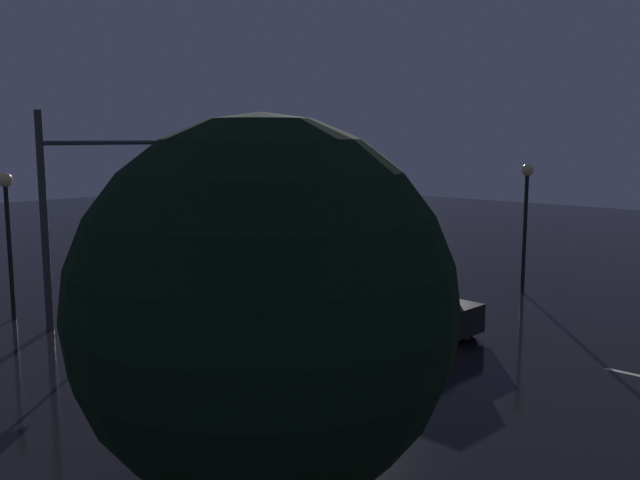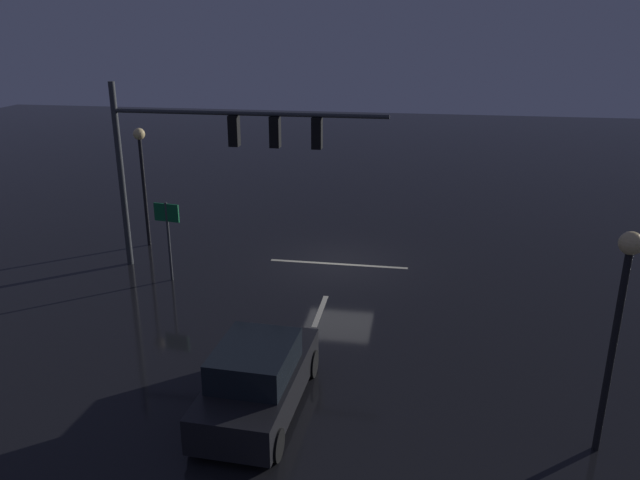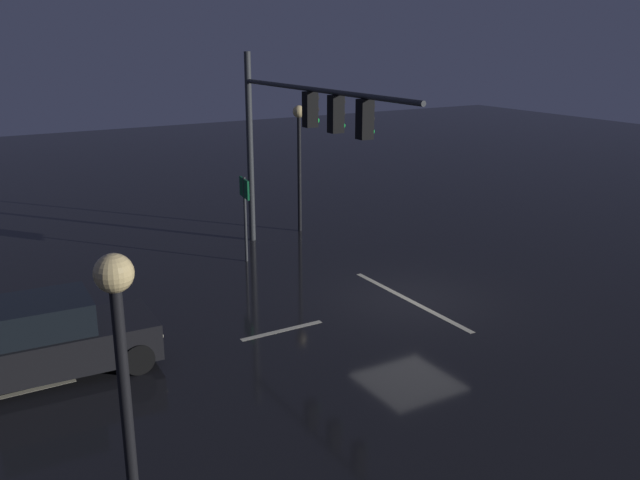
{
  "view_description": "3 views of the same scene",
  "coord_description": "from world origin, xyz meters",
  "views": [
    {
      "loc": [
        17.07,
        20.72,
        5.68
      ],
      "look_at": [
        -0.91,
        4.58,
        2.1
      ],
      "focal_mm": 39.19,
      "sensor_mm": 36.0,
      "label": 1
    },
    {
      "loc": [
        -2.85,
        20.94,
        8.3
      ],
      "look_at": [
        0.25,
        2.59,
        1.78
      ],
      "focal_mm": 35.07,
      "sensor_mm": 36.0,
      "label": 2
    },
    {
      "loc": [
        -13.78,
        11.11,
        6.95
      ],
      "look_at": [
        0.98,
        2.34,
        1.82
      ],
      "focal_mm": 38.55,
      "sensor_mm": 36.0,
      "label": 3
    }
  ],
  "objects": [
    {
      "name": "ground_plane",
      "position": [
        0.0,
        0.0,
        0.0
      ],
      "size": [
        80.0,
        80.0,
        0.0
      ],
      "primitive_type": "plane",
      "color": "black"
    },
    {
      "name": "traffic_signal_assembly",
      "position": [
        4.01,
        1.26,
        4.45
      ],
      "size": [
        9.28,
        0.47,
        6.44
      ],
      "color": "#383A3D",
      "rests_on": "ground_plane"
    },
    {
      "name": "lane_dash_far",
      "position": [
        0.0,
        4.0,
        0.0
      ],
      "size": [
        0.16,
        2.2,
        0.01
      ],
      "primitive_type": "cube",
      "rotation": [
        0.0,
        0.0,
        1.57
      ],
      "color": "beige",
      "rests_on": "ground_plane"
    },
    {
      "name": "lane_dash_mid",
      "position": [
        0.0,
        10.0,
        0.0
      ],
      "size": [
        0.16,
        2.2,
        0.01
      ],
      "primitive_type": "cube",
      "rotation": [
        0.0,
        0.0,
        1.57
      ],
      "color": "beige",
      "rests_on": "ground_plane"
    },
    {
      "name": "stop_bar",
      "position": [
        0.0,
        0.08,
        0.0
      ],
      "size": [
        5.0,
        0.16,
        0.01
      ],
      "primitive_type": "cube",
      "color": "beige",
      "rests_on": "ground_plane"
    },
    {
      "name": "car_approaching",
      "position": [
        0.53,
        9.27,
        0.8
      ],
      "size": [
        2.08,
        4.44,
        1.7
      ],
      "color": "black",
      "rests_on": "ground_plane"
    },
    {
      "name": "street_lamp_left_kerb",
      "position": [
        -6.65,
        9.46,
        3.33
      ],
      "size": [
        0.44,
        0.44,
        4.71
      ],
      "color": "black",
      "rests_on": "ground_plane"
    },
    {
      "name": "street_lamp_right_kerb",
      "position": [
        7.61,
        -0.73,
        3.25
      ],
      "size": [
        0.44,
        0.44,
        4.59
      ],
      "color": "black",
      "rests_on": "ground_plane"
    },
    {
      "name": "route_sign",
      "position": [
        5.37,
        2.47,
        1.98
      ],
      "size": [
        0.9,
        0.19,
        2.74
      ],
      "color": "#383A3D",
      "rests_on": "ground_plane"
    }
  ]
}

